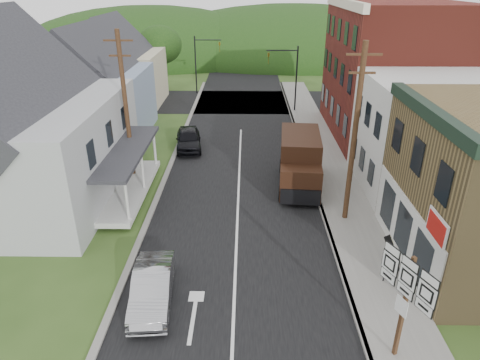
{
  "coord_description": "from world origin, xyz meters",
  "views": [
    {
      "loc": [
        0.42,
        -15.9,
        11.44
      ],
      "look_at": [
        0.13,
        3.61,
        2.2
      ],
      "focal_mm": 32.0,
      "sensor_mm": 36.0,
      "label": 1
    }
  ],
  "objects_px": {
    "silver_sedan": "(152,288)",
    "dark_sedan": "(188,139)",
    "warning_sign": "(388,252)",
    "delivery_van": "(300,162)",
    "route_sign_cluster": "(405,294)"
  },
  "relations": [
    {
      "from": "dark_sedan",
      "to": "route_sign_cluster",
      "type": "bearing_deg",
      "value": -72.11
    },
    {
      "from": "delivery_van",
      "to": "warning_sign",
      "type": "xyz_separation_m",
      "value": [
        2.48,
        -9.12,
        -0.0
      ]
    },
    {
      "from": "dark_sedan",
      "to": "silver_sedan",
      "type": "bearing_deg",
      "value": -95.36
    },
    {
      "from": "route_sign_cluster",
      "to": "dark_sedan",
      "type": "bearing_deg",
      "value": 92.32
    },
    {
      "from": "dark_sedan",
      "to": "warning_sign",
      "type": "relative_size",
      "value": 1.95
    },
    {
      "from": "route_sign_cluster",
      "to": "warning_sign",
      "type": "bearing_deg",
      "value": 55.6
    },
    {
      "from": "route_sign_cluster",
      "to": "warning_sign",
      "type": "height_order",
      "value": "route_sign_cluster"
    },
    {
      "from": "route_sign_cluster",
      "to": "silver_sedan",
      "type": "bearing_deg",
      "value": 139.84
    },
    {
      "from": "delivery_van",
      "to": "silver_sedan",
      "type": "bearing_deg",
      "value": -118.33
    },
    {
      "from": "silver_sedan",
      "to": "delivery_van",
      "type": "height_order",
      "value": "delivery_van"
    },
    {
      "from": "dark_sedan",
      "to": "delivery_van",
      "type": "height_order",
      "value": "delivery_van"
    },
    {
      "from": "delivery_van",
      "to": "route_sign_cluster",
      "type": "distance_m",
      "value": 13.08
    },
    {
      "from": "silver_sedan",
      "to": "dark_sedan",
      "type": "height_order",
      "value": "dark_sedan"
    },
    {
      "from": "silver_sedan",
      "to": "warning_sign",
      "type": "bearing_deg",
      "value": 2.54
    },
    {
      "from": "silver_sedan",
      "to": "dark_sedan",
      "type": "xyz_separation_m",
      "value": [
        -0.67,
        16.54,
        0.07
      ]
    }
  ]
}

